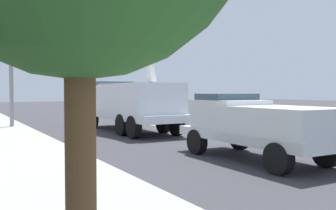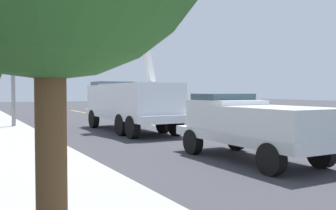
{
  "view_description": "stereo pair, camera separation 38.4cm",
  "coord_description": "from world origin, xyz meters",
  "px_view_note": "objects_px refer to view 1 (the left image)",
  "views": [
    {
      "loc": [
        -16.23,
        10.67,
        2.16
      ],
      "look_at": [
        1.08,
        0.93,
        1.4
      ],
      "focal_mm": 40.11,
      "sensor_mm": 36.0,
      "label": 1
    },
    {
      "loc": [
        -16.42,
        10.33,
        2.16
      ],
      "look_at": [
        1.08,
        0.93,
        1.4
      ],
      "focal_mm": 40.11,
      "sensor_mm": 36.0,
      "label": 2
    }
  ],
  "objects_px": {
    "service_pickup_truck": "(257,124)",
    "traffic_signal_mast": "(16,33)",
    "passing_minivan": "(157,106)",
    "traffic_cone_mid_front": "(250,135)",
    "traffic_cone_trailing": "(131,117)",
    "traffic_cone_mid_rear": "(177,124)",
    "utility_bucket_truck": "(129,101)"
  },
  "relations": [
    {
      "from": "service_pickup_truck",
      "to": "traffic_cone_mid_front",
      "type": "distance_m",
      "value": 3.25
    },
    {
      "from": "service_pickup_truck",
      "to": "traffic_signal_mast",
      "type": "height_order",
      "value": "traffic_signal_mast"
    },
    {
      "from": "traffic_cone_mid_front",
      "to": "traffic_signal_mast",
      "type": "relative_size",
      "value": 0.11
    },
    {
      "from": "passing_minivan",
      "to": "traffic_cone_mid_front",
      "type": "relative_size",
      "value": 5.92
    },
    {
      "from": "traffic_cone_mid_rear",
      "to": "traffic_cone_trailing",
      "type": "bearing_deg",
      "value": 2.35
    },
    {
      "from": "passing_minivan",
      "to": "traffic_cone_mid_front",
      "type": "height_order",
      "value": "passing_minivan"
    },
    {
      "from": "passing_minivan",
      "to": "traffic_cone_mid_rear",
      "type": "distance_m",
      "value": 8.66
    },
    {
      "from": "utility_bucket_truck",
      "to": "passing_minivan",
      "type": "distance_m",
      "value": 8.51
    },
    {
      "from": "traffic_cone_mid_rear",
      "to": "traffic_cone_trailing",
      "type": "xyz_separation_m",
      "value": [
        5.46,
        0.22,
        0.06
      ]
    },
    {
      "from": "service_pickup_truck",
      "to": "passing_minivan",
      "type": "height_order",
      "value": "service_pickup_truck"
    },
    {
      "from": "traffic_cone_mid_rear",
      "to": "traffic_signal_mast",
      "type": "relative_size",
      "value": 0.1
    },
    {
      "from": "traffic_cone_mid_rear",
      "to": "service_pickup_truck",
      "type": "bearing_deg",
      "value": 166.06
    },
    {
      "from": "traffic_cone_mid_rear",
      "to": "traffic_signal_mast",
      "type": "height_order",
      "value": "traffic_signal_mast"
    },
    {
      "from": "utility_bucket_truck",
      "to": "traffic_cone_trailing",
      "type": "distance_m",
      "value": 4.66
    },
    {
      "from": "service_pickup_truck",
      "to": "traffic_cone_trailing",
      "type": "distance_m",
      "value": 13.84
    },
    {
      "from": "utility_bucket_truck",
      "to": "passing_minivan",
      "type": "bearing_deg",
      "value": -37.86
    },
    {
      "from": "passing_minivan",
      "to": "traffic_cone_mid_front",
      "type": "distance_m",
      "value": 14.19
    },
    {
      "from": "passing_minivan",
      "to": "traffic_cone_trailing",
      "type": "bearing_deg",
      "value": 128.5
    },
    {
      "from": "utility_bucket_truck",
      "to": "traffic_signal_mast",
      "type": "relative_size",
      "value": 1.08
    },
    {
      "from": "traffic_cone_trailing",
      "to": "passing_minivan",
      "type": "bearing_deg",
      "value": -51.5
    },
    {
      "from": "utility_bucket_truck",
      "to": "traffic_cone_mid_rear",
      "type": "distance_m",
      "value": 2.83
    },
    {
      "from": "service_pickup_truck",
      "to": "traffic_signal_mast",
      "type": "xyz_separation_m",
      "value": [
        12.34,
        5.32,
        4.06
      ]
    },
    {
      "from": "utility_bucket_truck",
      "to": "traffic_cone_mid_front",
      "type": "distance_m",
      "value": 7.53
    },
    {
      "from": "passing_minivan",
      "to": "traffic_cone_mid_front",
      "type": "xyz_separation_m",
      "value": [
        -13.83,
        3.14,
        -0.57
      ]
    },
    {
      "from": "service_pickup_truck",
      "to": "passing_minivan",
      "type": "distance_m",
      "value": 17.1
    },
    {
      "from": "passing_minivan",
      "to": "traffic_signal_mast",
      "type": "bearing_deg",
      "value": 110.84
    },
    {
      "from": "passing_minivan",
      "to": "traffic_cone_mid_rear",
      "type": "relative_size",
      "value": 6.32
    },
    {
      "from": "traffic_cone_mid_rear",
      "to": "traffic_signal_mast",
      "type": "distance_m",
      "value": 9.71
    },
    {
      "from": "service_pickup_truck",
      "to": "traffic_cone_mid_rear",
      "type": "xyz_separation_m",
      "value": [
        8.24,
        -2.04,
        -0.74
      ]
    },
    {
      "from": "service_pickup_truck",
      "to": "traffic_cone_mid_rear",
      "type": "relative_size",
      "value": 7.38
    },
    {
      "from": "traffic_cone_mid_front",
      "to": "traffic_cone_trailing",
      "type": "height_order",
      "value": "traffic_cone_trailing"
    },
    {
      "from": "traffic_cone_mid_front",
      "to": "passing_minivan",
      "type": "bearing_deg",
      "value": -12.78
    }
  ]
}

